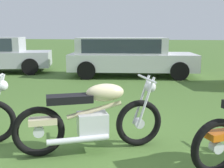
{
  "coord_description": "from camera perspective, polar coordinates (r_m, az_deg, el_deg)",
  "views": [
    {
      "loc": [
        1.07,
        -3.31,
        1.61
      ],
      "look_at": [
        -0.09,
        2.34,
        0.51
      ],
      "focal_mm": 43.4,
      "sensor_mm": 36.0,
      "label": 1
    }
  ],
  "objects": [
    {
      "name": "motorcycle_cream",
      "position": [
        3.71,
        -4.09,
        -7.0
      ],
      "size": [
        1.9,
        1.13,
        1.02
      ],
      "rotation": [
        0.0,
        0.0,
        0.45
      ],
      "color": "black",
      "rests_on": "ground"
    },
    {
      "name": "car_white",
      "position": [
        10.15,
        3.17,
        6.38
      ],
      "size": [
        4.8,
        2.48,
        1.43
      ],
      "rotation": [
        0.0,
        0.0,
        0.14
      ],
      "color": "silver",
      "rests_on": "ground"
    },
    {
      "name": "ground_plane",
      "position": [
        3.84,
        -5.89,
        -14.12
      ],
      "size": [
        120.0,
        120.0,
        0.0
      ],
      "primitive_type": "plane",
      "color": "#476B2D"
    }
  ]
}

